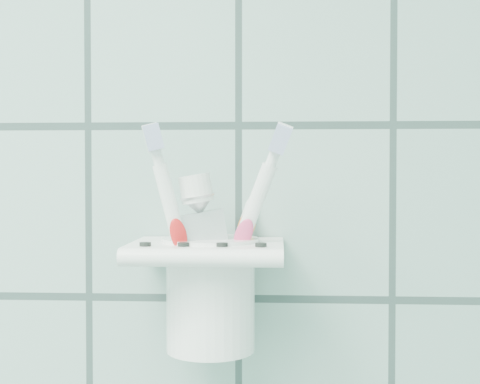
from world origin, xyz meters
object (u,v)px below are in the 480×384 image
Objects in this scene: toothbrush_orange at (204,222)px; toothbrush_pink at (206,232)px; toothbrush_blue at (204,213)px; cup at (211,289)px; holder_bracket at (208,252)px; toothpaste_tube at (222,245)px.

toothbrush_pink is at bearing -83.17° from toothbrush_orange.
toothbrush_blue is 1.07× the size of toothbrush_orange.
cup is 0.49× the size of toothbrush_orange.
toothbrush_pink is (0.00, -0.02, 0.02)m from holder_bracket.
toothbrush_orange reaches higher than toothbrush_pink.
toothbrush_pink is at bearing -88.19° from holder_bracket.
toothpaste_tube is at bearing -53.12° from toothbrush_orange.
toothbrush_blue is (-0.00, -0.01, 0.03)m from holder_bracket.
toothbrush_blue reaches higher than toothbrush_pink.
toothbrush_pink reaches higher than toothpaste_tube.
toothbrush_orange reaches higher than holder_bracket.
holder_bracket is at bearing -75.08° from toothbrush_orange.
cup is 0.46× the size of toothbrush_blue.
holder_bracket is 0.03m from toothbrush_pink.
holder_bracket is 0.86× the size of toothpaste_tube.
toothpaste_tube is at bearing 12.44° from toothbrush_blue.
toothbrush_pink is (-0.00, -0.02, 0.05)m from cup.
toothpaste_tube is (0.01, 0.01, -0.01)m from toothbrush_pink.
toothbrush_pink is 0.95× the size of toothbrush_orange.
toothbrush_blue reaches higher than toothbrush_orange.
holder_bracket is 0.02m from toothpaste_tube.
toothbrush_pink is at bearing -94.38° from cup.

